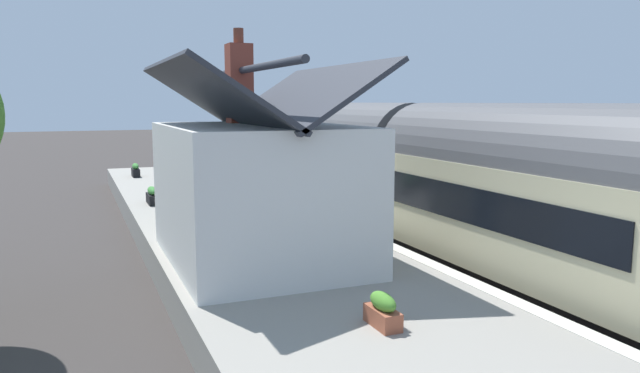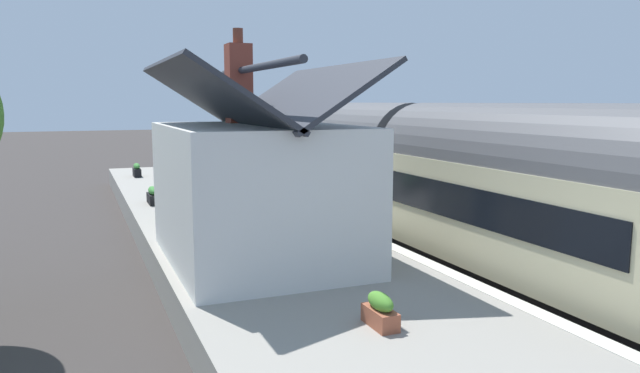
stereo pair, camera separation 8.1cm
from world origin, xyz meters
name	(u,v)px [view 2 (the right image)]	position (x,y,z in m)	size (l,w,h in m)	color
ground_plane	(351,235)	(0.00, 0.00, 0.00)	(160.00, 160.00, 0.00)	#383330
platform	(237,233)	(0.00, 3.83, 0.42)	(32.00, 5.66, 0.83)	gray
platform_edge_coping	(318,213)	(0.00, 1.18, 0.84)	(32.00, 0.36, 0.02)	beige
rail_near	(395,229)	(0.00, -1.62, 0.07)	(52.00, 0.08, 0.14)	gray
rail_far	(356,233)	(0.00, -0.18, 0.07)	(52.00, 0.08, 0.14)	gray
train	(511,196)	(-6.57, -0.90, 2.22)	(28.72, 2.73, 4.32)	black
station_building	(258,187)	(-4.62, 4.51, 2.46)	(5.86, 4.12, 5.24)	white
bench_mid_platform	(234,191)	(2.66, 3.23, 1.31)	(1.40, 0.44, 0.88)	#26727F
bench_by_lamp	(214,179)	(5.99, 3.21, 1.31)	(1.40, 0.44, 0.88)	#26727F
planter_edge_far	(137,170)	(11.96, 5.60, 1.14)	(0.99, 0.32, 0.64)	black
planter_bench_left	(380,310)	(-9.34, 3.92, 1.09)	(0.74, 0.32, 0.55)	#9E5138
planter_corner_building	(202,196)	(2.25, 4.41, 1.25)	(0.56, 0.56, 0.81)	gray
planter_bench_right	(153,195)	(3.84, 5.83, 1.12)	(1.10, 0.32, 0.60)	black
planter_by_door	(206,178)	(8.00, 3.13, 1.09)	(1.05, 0.32, 0.54)	gray
planter_under_sign	(176,205)	(0.65, 5.51, 1.28)	(0.53, 0.53, 0.90)	#9E5138
lamp_post_platform	(281,127)	(1.12, 2.02, 3.54)	(0.32, 0.50, 3.91)	black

